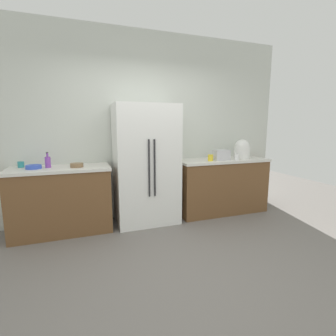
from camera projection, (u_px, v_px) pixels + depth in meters
ground_plane at (182, 269)px, 2.60m from camera, size 9.96×9.96×0.00m
kitchen_back_panel at (140, 127)px, 4.01m from camera, size 4.98×0.10×2.93m
counter_left at (62, 200)px, 3.45m from camera, size 1.32×0.62×0.92m
counter_right at (221, 185)px, 4.28m from camera, size 1.56×0.62×0.92m
refrigerator at (146, 165)px, 3.75m from camera, size 0.93×0.64×1.79m
toaster at (221, 155)px, 4.10m from camera, size 0.26×0.16×0.17m
rice_cooker at (242, 149)px, 4.29m from camera, size 0.27×0.27×0.33m
bottle_a at (48, 162)px, 3.35m from camera, size 0.07×0.07×0.21m
cup_a at (211, 158)px, 3.98m from camera, size 0.09×0.09×0.10m
cup_b at (21, 165)px, 3.35m from camera, size 0.08×0.08×0.08m
cup_c at (237, 157)px, 4.09m from camera, size 0.07×0.07×0.11m
bowl_a at (34, 167)px, 3.26m from camera, size 0.19×0.19×0.05m
bowl_b at (77, 165)px, 3.39m from camera, size 0.17×0.17×0.05m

